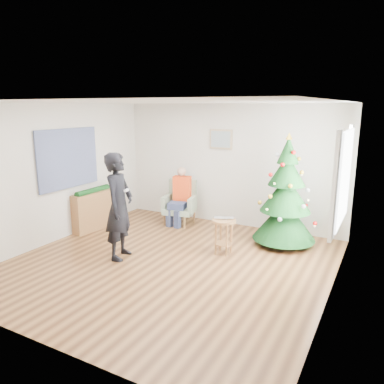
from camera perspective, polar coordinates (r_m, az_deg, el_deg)
The scene contains 19 objects.
floor at distance 6.32m, azimuth -3.44°, elevation -10.76°, with size 5.00×5.00×0.00m, color brown.
ceiling at distance 5.79m, azimuth -3.79°, elevation 13.53°, with size 5.00×5.00×0.00m, color white.
wall_back at distance 8.11m, azimuth 5.75°, elevation 4.10°, with size 5.00×5.00×0.00m, color silver.
wall_front at distance 4.09m, azimuth -22.47°, elevation -5.70°, with size 5.00×5.00×0.00m, color silver.
wall_left at distance 7.52m, azimuth -20.03°, elevation 2.68°, with size 5.00×5.00×0.00m, color silver.
wall_right at distance 5.10m, azimuth 21.06°, elevation -2.00°, with size 5.00×5.00×0.00m, color silver.
window_panel at distance 6.03m, azimuth 22.20°, elevation 2.07°, with size 0.04×1.30×1.40m, color white.
curtains at distance 6.03m, azimuth 21.91°, elevation 2.10°, with size 0.05×1.75×1.50m.
christmas_tree at distance 7.06m, azimuth 14.10°, elevation -0.53°, with size 1.16×1.16×2.09m.
stool at distance 6.60m, azimuth 4.85°, elevation -6.75°, with size 0.42×0.42×0.62m.
laptop at distance 6.50m, azimuth 4.90°, elevation -4.10°, with size 0.34×0.22×0.03m, color silver.
armchair at distance 8.25m, azimuth -1.80°, elevation -2.47°, with size 0.77×0.73×0.96m.
seated_person at distance 8.13m, azimuth -1.90°, elevation -0.60°, with size 0.43×0.58×1.25m.
standing_man at distance 6.38m, azimuth -11.05°, elevation -2.15°, with size 0.66×0.43×1.81m, color black.
game_controller at distance 6.16m, azimuth -9.95°, elevation 0.26°, with size 0.04×0.13×0.04m, color white.
console at distance 8.12m, azimuth -14.72°, elevation -2.76°, with size 0.30×1.00×0.80m, color brown.
garland at distance 8.02m, azimuth -14.89°, elevation 0.13°, with size 0.14×0.14×0.90m, color black.
tapestry at distance 7.66m, azimuth -18.31°, elevation 4.88°, with size 0.03×1.50×1.15m, color black.
framed_picture at distance 8.09m, azimuth 4.42°, elevation 8.03°, with size 0.52×0.05×0.42m.
Camera 1 is at (3.06, -4.91, 2.54)m, focal length 35.00 mm.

